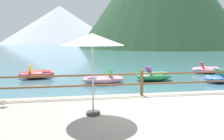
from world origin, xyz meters
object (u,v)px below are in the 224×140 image
object	(u,v)px
pedal_boat_0	(154,76)
pedal_boat_3	(206,70)
pedal_boat_2	(103,79)
beach_umbrella	(92,41)
pedal_boat_4	(37,74)

from	to	relation	value
pedal_boat_0	pedal_boat_3	size ratio (longest dim) A/B	0.90
pedal_boat_2	beach_umbrella	bearing A→B (deg)	-99.30
pedal_boat_4	beach_umbrella	bearing A→B (deg)	-70.92
pedal_boat_2	pedal_boat_4	bearing A→B (deg)	149.65
beach_umbrella	pedal_boat_0	size ratio (longest dim) A/B	1.01
pedal_boat_0	pedal_boat_4	bearing A→B (deg)	164.91
pedal_boat_2	pedal_boat_4	xyz separation A→B (m)	(-4.05, 2.37, 0.02)
beach_umbrella	pedal_boat_0	bearing A→B (deg)	57.89
beach_umbrella	pedal_boat_2	xyz separation A→B (m)	(1.04, 6.34, -2.18)
beach_umbrella	pedal_boat_4	size ratio (longest dim) A/B	0.96
pedal_boat_0	pedal_boat_2	world-z (taller)	pedal_boat_0
beach_umbrella	pedal_boat_2	bearing A→B (deg)	80.70
pedal_boat_0	pedal_boat_2	size ratio (longest dim) A/B	0.90
pedal_boat_2	pedal_boat_3	world-z (taller)	pedal_boat_2
pedal_boat_0	pedal_boat_3	xyz separation A→B (m)	(4.97, 2.31, -0.03)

